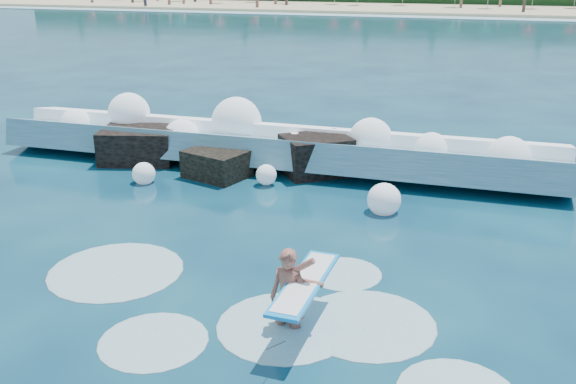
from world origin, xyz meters
name	(u,v)px	position (x,y,z in m)	size (l,w,h in m)	color
ground	(190,271)	(0.00, 0.00, 0.00)	(200.00, 200.00, 0.00)	#082841
beach	(448,9)	(0.00, 78.00, 0.20)	(140.00, 20.00, 0.40)	tan
wet_band	(441,17)	(0.00, 67.00, 0.04)	(140.00, 5.00, 0.08)	silver
breaking_wave	(271,148)	(-0.74, 7.53, 0.53)	(17.46, 2.74, 1.51)	teal
rock_cluster	(215,155)	(-2.25, 6.64, 0.42)	(8.22, 3.26, 1.32)	black
surfer_with_board	(292,295)	(2.63, -1.49, 0.66)	(0.95, 2.94, 1.79)	#965546
wave_spray	(261,135)	(-1.06, 7.47, 0.95)	(15.07, 4.80, 2.04)	white
surf_foam	(245,308)	(1.62, -1.08, 0.00)	(9.23, 5.07, 0.14)	silver
beachgoers	(442,4)	(-0.46, 74.14, 1.11)	(105.13, 13.06, 1.90)	#3F332D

